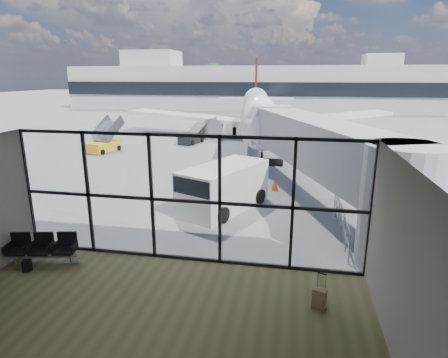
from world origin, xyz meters
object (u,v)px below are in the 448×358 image
(belt_loader, at_px, (192,137))
(backpack, at_px, (27,266))
(seating_row, at_px, (43,246))
(suitcase, at_px, (319,298))
(airliner, at_px, (258,110))
(service_van, at_px, (222,187))
(mobile_stairs, at_px, (104,145))

(belt_loader, bearing_deg, backpack, -74.61)
(seating_row, relative_size, belt_loader, 0.59)
(suitcase, bearing_deg, airliner, 117.75)
(suitcase, xyz_separation_m, belt_loader, (-10.69, 25.11, 0.28))
(airliner, bearing_deg, backpack, -105.10)
(backpack, xyz_separation_m, service_van, (5.23, 7.20, 0.90))
(seating_row, height_order, airliner, airliner)
(backpack, bearing_deg, mobile_stairs, 89.52)
(backpack, relative_size, airliner, 0.01)
(service_van, relative_size, belt_loader, 1.35)
(seating_row, relative_size, service_van, 0.44)
(backpack, height_order, mobile_stairs, mobile_stairs)
(suitcase, bearing_deg, backpack, -162.87)
(backpack, distance_m, suitcase, 9.45)
(belt_loader, relative_size, mobile_stairs, 1.09)
(seating_row, distance_m, backpack, 0.82)
(seating_row, bearing_deg, service_van, 39.56)
(belt_loader, bearing_deg, service_van, -57.32)
(backpack, height_order, belt_loader, belt_loader)
(airliner, xyz_separation_m, belt_loader, (-5.66, -6.98, -2.08))
(seating_row, bearing_deg, suitcase, -18.32)
(suitcase, distance_m, mobile_stairs, 25.96)
(suitcase, height_order, service_van, service_van)
(mobile_stairs, bearing_deg, seating_row, -54.17)
(backpack, xyz_separation_m, suitcase, (9.45, -0.28, 0.11))
(suitcase, xyz_separation_m, airliner, (-5.04, 32.09, 2.36))
(airliner, bearing_deg, belt_loader, -136.21)
(seating_row, height_order, suitcase, seating_row)
(service_van, xyz_separation_m, mobile_stairs, (-12.75, 12.16, -0.53))
(airliner, height_order, mobile_stairs, airliner)
(backpack, distance_m, belt_loader, 24.86)
(airliner, xyz_separation_m, mobile_stairs, (-11.94, -12.46, -2.10))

